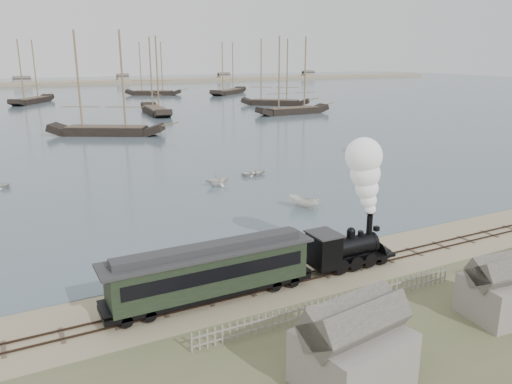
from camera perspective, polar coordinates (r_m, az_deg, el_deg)
name	(u,v)px	position (r m, az deg, el deg)	size (l,w,h in m)	color
ground	(350,255)	(40.92, 10.67, -7.05)	(600.00, 600.00, 0.00)	tan
harbor_water	(65,97)	(201.46, -20.97, 10.12)	(600.00, 336.00, 0.06)	#42535F
rail_track	(366,263)	(39.49, 12.46, -7.94)	(120.00, 1.80, 0.16)	#31231B
picket_fence_west	(336,312)	(32.32, 9.12, -13.40)	(19.00, 0.10, 1.20)	gray
shed_left	(351,383)	(26.50, 10.81, -20.66)	(5.00, 4.00, 4.10)	gray
shed_mid	(498,316)	(34.80, 25.90, -12.66)	(4.00, 3.50, 3.60)	gray
far_spit	(44,85)	(280.89, -23.06, 11.16)	(500.00, 20.00, 1.80)	tan
locomotive	(363,211)	(37.62, 12.08, -2.15)	(7.52, 2.81, 9.38)	black
passenger_coach	(210,270)	(32.45, -5.23, -8.88)	(14.00, 2.70, 3.40)	black
beached_dinghy	(277,264)	(37.42, 2.37, -8.24)	(4.36, 3.12, 0.90)	silver
rowboat_1	(218,179)	(60.58, -4.42, 1.48)	(3.04, 2.63, 1.60)	silver
rowboat_2	(303,202)	(51.78, 5.45, -1.15)	(3.44, 1.30, 1.33)	silver
rowboat_3	(254,173)	(65.58, -0.18, 2.22)	(3.46, 2.47, 0.72)	silver
rowboat_4	(368,186)	(58.81, 12.67, 0.65)	(2.82, 2.44, 1.49)	silver
rowboat_5	(352,148)	(83.03, 10.89, 4.95)	(3.19, 1.20, 1.23)	silver
schooner_2	(103,83)	(102.10, -17.13, 11.80)	(22.40, 5.17, 20.00)	black
schooner_3	(154,75)	(135.84, -11.61, 12.92)	(21.54, 4.97, 20.00)	black
schooner_4	(294,75)	(133.53, 4.31, 13.15)	(20.91, 4.83, 20.00)	black
schooner_5	(275,72)	(156.43, 2.23, 13.52)	(20.94, 4.83, 20.00)	black
schooner_7	(29,71)	(177.86, -24.54, 12.42)	(21.03, 4.85, 20.00)	black
schooner_8	(152,69)	(199.22, -11.79, 13.65)	(21.02, 4.85, 20.00)	black
schooner_9	(228,68)	(200.90, -3.19, 13.96)	(23.74, 5.48, 20.00)	black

